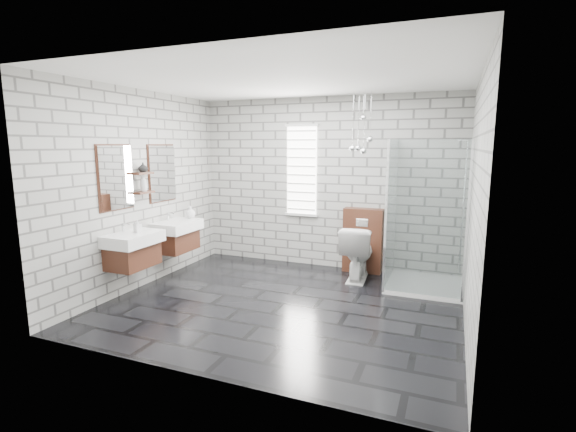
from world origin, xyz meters
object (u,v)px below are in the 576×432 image
Objects in this scene: vanity_right at (175,227)px; toilet at (357,252)px; cistern_panel at (363,240)px; shower_enclosure at (418,253)px; vanity_left at (131,240)px.

vanity_right reaches higher than toilet.
shower_enclosure is at bearing -31.10° from cistern_panel.
shower_enclosure is at bearing 26.04° from vanity_left.
cistern_panel is at bearing -93.97° from toilet.
vanity_left is 0.91m from vanity_right.
vanity_right is 1.57× the size of cistern_panel.
toilet is (2.55, 0.89, -0.36)m from vanity_right.
cistern_panel is at bearing 148.90° from shower_enclosure.
cistern_panel is at bearing 26.51° from vanity_right.
cistern_panel reaches higher than toilet.
vanity_right is at bearing -153.49° from cistern_panel.
shower_enclosure is (0.86, -0.52, 0.00)m from cistern_panel.
vanity_right is at bearing -167.50° from shower_enclosure.
vanity_right is 2.86m from cistern_panel.
cistern_panel is 0.49× the size of shower_enclosure.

